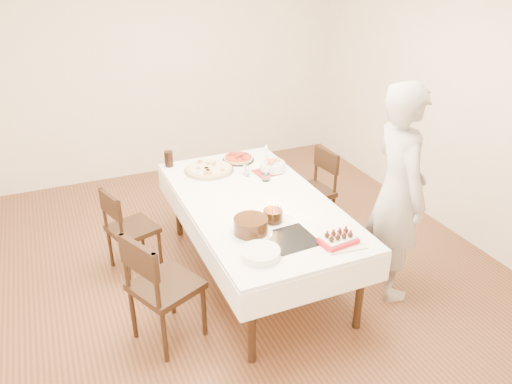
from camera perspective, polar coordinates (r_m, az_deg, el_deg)
name	(u,v)px	position (r m, az deg, el deg)	size (l,w,h in m)	color
floor	(243,270)	(4.60, -1.49, -8.89)	(5.00, 5.00, 0.00)	#532E1C
wall_back	(164,65)	(6.28, -10.52, 14.05)	(4.50, 0.04, 2.70)	white
wall_front	(486,333)	(2.15, 24.83, -14.41)	(4.50, 0.04, 2.70)	white
wall_right	(460,98)	(5.20, 22.31, 9.92)	(0.04, 5.00, 2.70)	white
dining_table	(256,239)	(4.34, 0.00, -5.36)	(1.14, 2.14, 0.75)	white
chair_right_savory	(310,192)	(5.05, 6.23, 0.01)	(0.43, 0.43, 0.85)	black
chair_left_savory	(133,229)	(4.56, -13.92, -4.10)	(0.41, 0.41, 0.81)	black
chair_left_dessert	(166,286)	(3.71, -10.25, -10.52)	(0.47, 0.47, 0.92)	black
person	(398,193)	(4.10, 15.88, -0.13)	(0.66, 0.43, 1.80)	beige
pizza_white	(209,169)	(4.70, -5.39, 2.61)	(0.47, 0.47, 0.04)	beige
pizza_pepperoni	(238,158)	(4.92, -2.05, 3.85)	(0.31, 0.31, 0.04)	red
red_placemat	(266,173)	(4.66, 1.18, 2.23)	(0.22, 0.22, 0.01)	#B21E1E
pasta_bowl	(272,166)	(4.68, 1.88, 2.97)	(0.23, 0.23, 0.08)	white
taper_candle	(266,163)	(4.43, 1.16, 3.36)	(0.07, 0.07, 0.35)	white
shaker_pair	(247,171)	(4.57, -1.03, 2.44)	(0.09, 0.09, 0.11)	white
cola_glass	(169,159)	(4.84, -9.94, 3.75)	(0.08, 0.08, 0.15)	black
layer_cake	(251,226)	(3.66, -0.61, -3.90)	(0.32, 0.32, 0.13)	#361D0D
cake_board	(291,239)	(3.64, 4.01, -5.40)	(0.33, 0.33, 0.01)	black
birthday_cake	(273,211)	(3.81, 1.95, -2.22)	(0.15, 0.15, 0.15)	#341E0E
strawberry_box	(338,240)	(3.61, 9.39, -5.42)	(0.26, 0.17, 0.07)	red
box_lid	(344,245)	(3.62, 10.00, -5.98)	(0.29, 0.19, 0.02)	beige
plate_stack	(260,253)	(3.42, 0.51, -7.01)	(0.27, 0.27, 0.06)	white
china_plate	(263,257)	(3.43, 0.84, -7.39)	(0.23, 0.23, 0.01)	white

